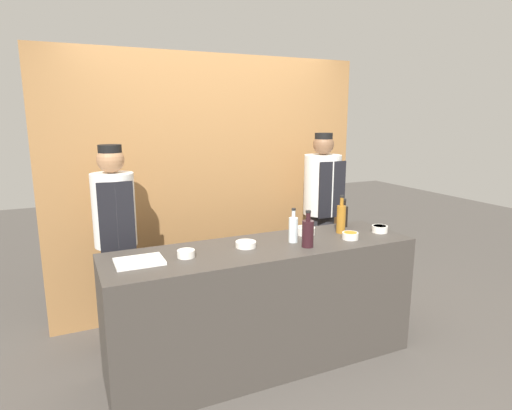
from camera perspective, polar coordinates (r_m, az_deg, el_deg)
name	(u,v)px	position (r m, az deg, el deg)	size (l,w,h in m)	color
ground_plane	(263,361)	(3.51, 0.95, -20.06)	(14.00, 14.00, 0.00)	#4C4742
cabinet_wall	(210,185)	(4.12, -6.10, 2.66)	(3.00, 0.18, 2.40)	olive
counter	(263,305)	(3.29, 0.98, -13.21)	(2.28, 0.65, 0.92)	#3D3833
sauce_bowl_red	(186,253)	(2.91, -9.31, -6.36)	(0.12, 0.12, 0.05)	silver
sauce_bowl_orange	(350,235)	(3.36, 12.45, -3.97)	(0.12, 0.12, 0.05)	silver
sauce_bowl_brown	(380,229)	(3.61, 16.17, -3.04)	(0.13, 0.13, 0.05)	silver
sauce_bowl_white	(306,230)	(3.43, 6.62, -3.37)	(0.15, 0.15, 0.06)	silver
sauce_bowl_yellow	(246,244)	(3.09, -1.37, -5.21)	(0.15, 0.15, 0.04)	silver
cutting_board	(139,262)	(2.87, -15.29, -7.28)	(0.30, 0.23, 0.02)	white
bottle_soy	(344,216)	(3.71, 11.65, -1.40)	(0.06, 0.06, 0.24)	black
bottle_clear	(293,229)	(3.20, 4.97, -3.18)	(0.07, 0.07, 0.26)	silver
bottle_wine	(308,233)	(3.09, 6.92, -3.69)	(0.09, 0.09, 0.27)	black
bottle_amber	(341,218)	(3.50, 11.28, -1.73)	(0.07, 0.07, 0.31)	#9E661E
chef_left	(116,240)	(3.51, -18.15, -4.52)	(0.32, 0.32, 1.64)	#28282D
chef_right	(321,215)	(4.15, 8.71, -1.28)	(0.35, 0.35, 1.70)	#28282D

